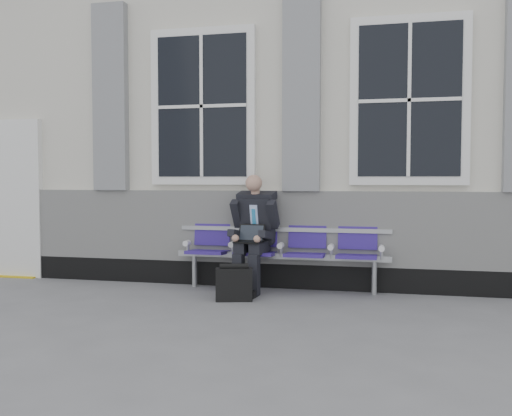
# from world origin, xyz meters

# --- Properties ---
(ground) EXTENTS (70.00, 70.00, 0.00)m
(ground) POSITION_xyz_m (0.00, 0.00, 0.00)
(ground) COLOR slate
(ground) RESTS_ON ground
(station_building) EXTENTS (14.40, 4.40, 4.49)m
(station_building) POSITION_xyz_m (-0.02, 3.47, 2.22)
(station_building) COLOR beige
(station_building) RESTS_ON ground
(bench) EXTENTS (2.60, 0.47, 0.91)m
(bench) POSITION_xyz_m (-1.12, 1.32, 0.55)
(bench) COLOR #9EA0A3
(bench) RESTS_ON ground
(businessman) EXTENTS (0.58, 0.77, 1.40)m
(businessman) POSITION_xyz_m (-1.43, 1.19, 0.76)
(businessman) COLOR black
(businessman) RESTS_ON ground
(briefcase) EXTENTS (0.43, 0.27, 0.41)m
(briefcase) POSITION_xyz_m (-1.52, 0.62, 0.19)
(briefcase) COLOR black
(briefcase) RESTS_ON ground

